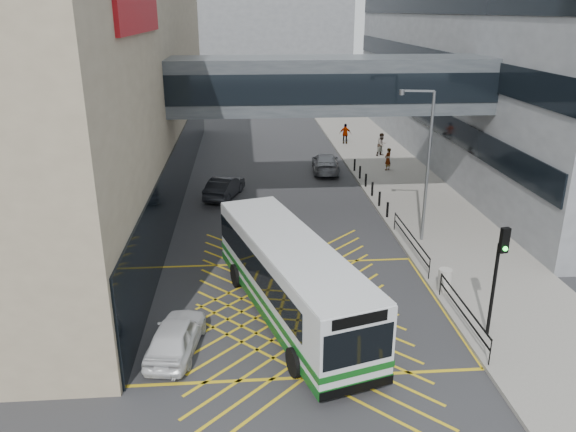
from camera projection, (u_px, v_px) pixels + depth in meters
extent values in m
plane|color=#333335|center=(296.00, 310.00, 22.81)|extent=(120.00, 120.00, 0.00)
cube|color=black|center=(183.00, 164.00, 36.65)|extent=(0.10, 41.50, 4.00)
cube|color=maroon|center=(139.00, 9.00, 22.15)|extent=(0.18, 9.00, 1.80)
cube|color=gray|center=(575.00, 30.00, 43.59)|extent=(24.00, 44.00, 20.00)
cube|color=black|center=(417.00, 109.00, 44.77)|extent=(0.10, 43.50, 1.60)
cube|color=black|center=(422.00, 58.00, 43.39)|extent=(0.10, 43.50, 1.60)
cube|color=black|center=(426.00, 2.00, 42.01)|extent=(0.10, 43.50, 1.60)
cube|color=gray|center=(241.00, 29.00, 75.69)|extent=(28.00, 16.00, 18.00)
cube|color=#3E4349|center=(330.00, 85.00, 31.67)|extent=(20.00, 4.00, 3.00)
cube|color=black|center=(335.00, 89.00, 29.78)|extent=(19.50, 0.06, 1.60)
cube|color=black|center=(325.00, 80.00, 33.56)|extent=(19.50, 0.06, 1.60)
cube|color=gray|center=(409.00, 191.00, 37.48)|extent=(6.00, 54.00, 0.16)
cube|color=gold|center=(296.00, 310.00, 22.81)|extent=(12.00, 9.00, 0.01)
cube|color=silver|center=(291.00, 277.00, 21.78)|extent=(5.64, 11.46, 2.75)
cube|color=#105016|center=(291.00, 304.00, 22.19)|extent=(5.69, 11.51, 0.35)
cube|color=#105016|center=(291.00, 292.00, 22.00)|extent=(5.71, 11.52, 0.22)
cube|color=black|center=(285.00, 262.00, 22.19)|extent=(5.29, 10.11, 1.07)
cube|color=black|center=(358.00, 346.00, 16.80)|extent=(2.27, 0.75, 1.22)
cube|color=black|center=(360.00, 320.00, 16.47)|extent=(1.77, 0.58, 0.36)
cube|color=silver|center=(291.00, 244.00, 21.30)|extent=(5.59, 11.36, 0.10)
cube|color=black|center=(357.00, 388.00, 17.29)|extent=(2.47, 0.82, 0.31)
cube|color=black|center=(248.00, 251.00, 27.10)|extent=(2.47, 0.82, 0.31)
cylinder|color=black|center=(295.00, 362.00, 18.55)|extent=(0.56, 1.06, 1.02)
cylinder|color=black|center=(363.00, 346.00, 19.42)|extent=(0.56, 1.06, 1.02)
cylinder|color=black|center=(236.00, 275.00, 24.62)|extent=(0.56, 1.06, 1.02)
cylinder|color=black|center=(291.00, 266.00, 25.49)|extent=(0.56, 1.06, 1.02)
imported|color=silver|center=(176.00, 336.00, 19.78)|extent=(2.33, 4.39, 1.33)
imported|color=black|center=(225.00, 187.00, 36.31)|extent=(3.02, 4.73, 1.38)
imported|color=gray|center=(326.00, 162.00, 42.05)|extent=(2.36, 4.84, 1.46)
cylinder|color=black|center=(493.00, 290.00, 20.20)|extent=(0.15, 0.15, 3.64)
cube|color=black|center=(504.00, 240.00, 19.28)|extent=(0.33, 0.24, 0.91)
sphere|color=#19E533|center=(505.00, 249.00, 19.28)|extent=(0.20, 0.20, 0.17)
cylinder|color=slate|center=(428.00, 169.00, 28.06)|extent=(0.18, 0.18, 7.66)
cube|color=slate|center=(418.00, 91.00, 26.81)|extent=(1.52, 0.37, 0.10)
cylinder|color=slate|center=(402.00, 92.00, 26.92)|extent=(0.31, 0.31, 0.24)
cylinder|color=#ADA89E|center=(445.00, 280.00, 23.90)|extent=(0.57, 0.57, 0.98)
cube|color=black|center=(464.00, 304.00, 21.01)|extent=(0.05, 5.00, 0.05)
cube|color=black|center=(463.00, 313.00, 21.15)|extent=(0.05, 5.00, 0.05)
cube|color=black|center=(411.00, 234.00, 27.56)|extent=(0.05, 6.00, 0.05)
cube|color=black|center=(410.00, 242.00, 27.70)|extent=(0.05, 6.00, 0.05)
cylinder|color=black|center=(490.00, 352.00, 18.83)|extent=(0.04, 0.04, 1.00)
cylinder|color=black|center=(441.00, 284.00, 23.51)|extent=(0.04, 0.04, 1.00)
cylinder|color=black|center=(429.00, 269.00, 24.91)|extent=(0.04, 0.04, 1.00)
cylinder|color=black|center=(395.00, 221.00, 30.52)|extent=(0.04, 0.04, 1.00)
cylinder|color=black|center=(387.00, 210.00, 32.42)|extent=(0.14, 0.14, 0.90)
cylinder|color=black|center=(379.00, 199.00, 34.29)|extent=(0.14, 0.14, 0.90)
cylinder|color=black|center=(372.00, 189.00, 36.16)|extent=(0.14, 0.14, 0.90)
cylinder|color=black|center=(366.00, 180.00, 38.03)|extent=(0.14, 0.14, 0.90)
cylinder|color=black|center=(360.00, 172.00, 39.91)|extent=(0.14, 0.14, 0.90)
cylinder|color=black|center=(355.00, 165.00, 41.78)|extent=(0.14, 0.14, 0.90)
imported|color=gray|center=(388.00, 159.00, 41.87)|extent=(0.81, 0.79, 1.67)
imported|color=gray|center=(382.00, 145.00, 45.98)|extent=(1.05, 0.92, 1.86)
imported|color=gray|center=(345.00, 134.00, 50.12)|extent=(1.16, 0.78, 1.80)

